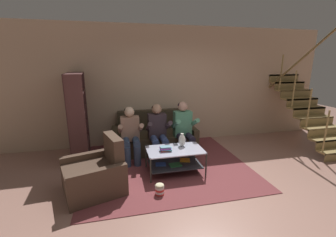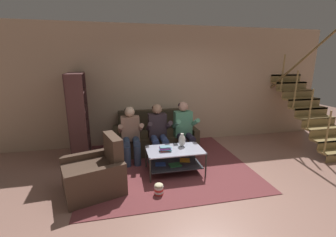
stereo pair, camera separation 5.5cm
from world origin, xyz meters
The scene contains 14 objects.
ground centered at (0.00, 0.00, 0.00)m, with size 16.80×16.80×0.00m, color #A07365.
back_partition centered at (0.00, 2.46, 1.45)m, with size 8.40×0.12×2.90m, color #C9AA8B.
staircase_run centered at (3.24, 1.59, 1.06)m, with size 0.94×2.53×2.81m.
couch centered at (-0.54, 1.91, 0.29)m, with size 1.91×0.92×0.89m.
person_seated_left centered at (-1.11, 1.37, 0.63)m, with size 0.50×0.58×1.15m.
person_seated_middle centered at (-0.54, 1.37, 0.64)m, with size 0.50×0.58×1.18m.
person_seated_right centered at (0.04, 1.37, 0.65)m, with size 0.50×0.58×1.20m.
coffee_table centered at (-0.35, 0.67, 0.30)m, with size 1.04×0.64×0.46m.
area_rug centered at (-0.44, 1.16, 0.01)m, with size 3.18×3.19×0.01m.
vase centered at (-0.17, 0.80, 0.58)m, with size 0.13×0.13×0.26m.
book_stack centered at (-0.54, 0.64, 0.50)m, with size 0.25×0.20×0.09m.
bookshelf centered at (-2.20, 1.72, 0.76)m, with size 0.41×1.08×1.83m.
armchair centered at (-1.75, 0.34, 0.28)m, with size 1.08×1.05×0.89m.
popcorn_tub centered at (-0.78, -0.01, 0.10)m, with size 0.14×0.14×0.19m.
Camera 2 is at (-1.31, -3.12, 2.04)m, focal length 24.00 mm.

